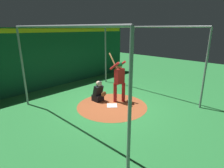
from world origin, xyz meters
TOP-DOWN VIEW (x-y plane):
  - ground_plane at (0.00, 0.00)m, footprint 26.47×26.47m
  - dirt_circle at (0.00, 0.00)m, footprint 2.90×2.90m
  - home_plate at (0.00, 0.00)m, footprint 0.59×0.59m
  - batter at (-0.10, 0.55)m, footprint 0.68×0.49m
  - catcher at (-0.81, -0.02)m, footprint 0.58×0.40m
  - back_wall at (-4.23, 0.00)m, footprint 0.22×10.47m
  - cage_frame at (0.00, 0.00)m, footprint 5.51×4.75m

SIDE VIEW (x-z plane):
  - ground_plane at x=0.00m, z-range 0.00..0.00m
  - dirt_circle at x=0.00m, z-range 0.00..0.01m
  - home_plate at x=0.00m, z-range 0.01..0.02m
  - catcher at x=-0.81m, z-range -0.10..0.82m
  - batter at x=-0.10m, z-range 0.02..2.14m
  - back_wall at x=-4.23m, z-range 0.01..3.14m
  - cage_frame at x=0.00m, z-range 0.61..3.80m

